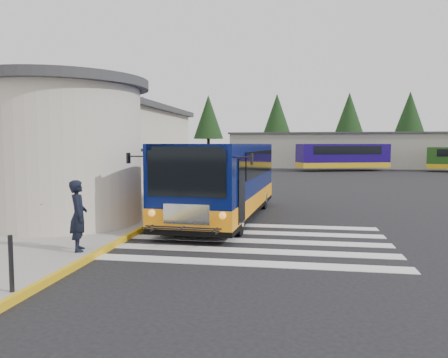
% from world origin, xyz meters
% --- Properties ---
extents(ground, '(140.00, 140.00, 0.00)m').
position_xyz_m(ground, '(0.00, 0.00, 0.00)').
color(ground, black).
rests_on(ground, ground).
extents(sidewalk, '(10.00, 34.00, 0.15)m').
position_xyz_m(sidewalk, '(-9.00, 4.00, 0.07)').
color(sidewalk, gray).
rests_on(sidewalk, ground).
extents(curb_strip, '(0.12, 34.00, 0.16)m').
position_xyz_m(curb_strip, '(-4.05, 4.00, 0.08)').
color(curb_strip, gold).
rests_on(curb_strip, ground).
extents(station_building, '(12.70, 18.70, 4.80)m').
position_xyz_m(station_building, '(-10.84, 6.91, 2.57)').
color(station_building, beige).
rests_on(station_building, ground).
extents(crosswalk, '(8.00, 5.35, 0.01)m').
position_xyz_m(crosswalk, '(-0.50, -0.80, 0.01)').
color(crosswalk, silver).
rests_on(crosswalk, ground).
extents(depot_building, '(26.40, 8.40, 4.20)m').
position_xyz_m(depot_building, '(6.00, 42.00, 2.11)').
color(depot_building, gray).
rests_on(depot_building, ground).
extents(tree_line, '(58.40, 4.40, 10.00)m').
position_xyz_m(tree_line, '(6.29, 50.00, 6.77)').
color(tree_line, black).
rests_on(tree_line, ground).
extents(transit_bus, '(3.64, 10.11, 2.81)m').
position_xyz_m(transit_bus, '(-1.89, 2.96, 1.35)').
color(transit_bus, '#071251').
rests_on(transit_bus, ground).
extents(pedestrian_a, '(0.66, 0.76, 1.77)m').
position_xyz_m(pedestrian_a, '(-4.50, -3.25, 1.03)').
color(pedestrian_a, black).
rests_on(pedestrian_a, sidewalk).
extents(pedestrian_b, '(0.82, 0.96, 1.73)m').
position_xyz_m(pedestrian_b, '(-6.34, -1.59, 1.02)').
color(pedestrian_b, black).
rests_on(pedestrian_b, sidewalk).
extents(bollard, '(0.08, 0.08, 1.04)m').
position_xyz_m(bollard, '(-4.20, -6.29, 0.67)').
color(bollard, black).
rests_on(bollard, sidewalk).
extents(far_bus_a, '(9.82, 5.52, 2.44)m').
position_xyz_m(far_bus_a, '(5.60, 34.06, 1.59)').
color(far_bus_a, '#170757').
rests_on(far_bus_a, ground).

